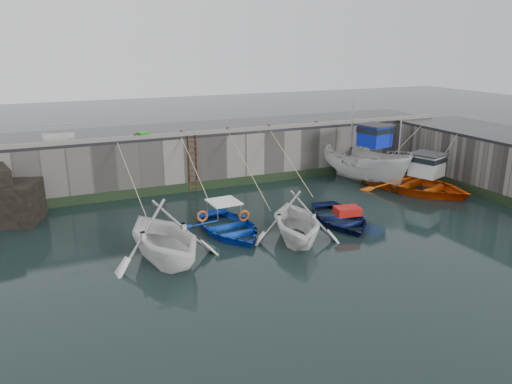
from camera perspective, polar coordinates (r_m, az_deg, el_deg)
name	(u,v)px	position (r m, az deg, el deg)	size (l,w,h in m)	color
ground	(313,249)	(20.54, 6.53, -6.53)	(120.00, 120.00, 0.00)	black
quay_back	(212,153)	(31.01, -5.03, 4.44)	(30.00, 5.00, 3.00)	slate
road_back	(212,128)	(30.71, -5.11, 7.32)	(30.00, 5.00, 0.16)	black
kerb_back	(225,131)	(28.49, -3.58, 6.99)	(30.00, 0.30, 0.20)	slate
algae_back	(227,183)	(28.98, -3.34, 1.06)	(30.00, 0.08, 0.50)	black
algae_right	(482,193)	(29.65, 24.43, -0.09)	(0.08, 15.00, 0.50)	black
ladder	(193,164)	(28.00, -7.20, 3.22)	(0.51, 0.08, 3.20)	#3F1E0F
boat_near_white	(165,260)	(19.80, -10.37, -7.63)	(4.39, 5.08, 2.68)	white
boat_near_white_rope	(137,216)	(24.86, -13.42, -2.69)	(0.04, 6.60, 3.10)	tan
boat_near_blue	(229,232)	(22.27, -3.13, -4.54)	(3.34, 4.68, 0.97)	#0D40C3
boat_near_blue_rope	(198,202)	(26.41, -6.69, -1.17)	(0.04, 4.99, 3.10)	tan
boat_near_blacktrim	(295,239)	(21.46, 4.53, -5.42)	(3.93, 4.56, 2.40)	silver
boat_near_blacktrim_rope	(245,202)	(26.25, -1.26, -1.18)	(0.04, 6.78, 3.10)	tan
boat_near_navy	(339,222)	(23.75, 9.52, -3.37)	(3.22, 4.51, 0.93)	#0A113E
boat_near_navy_rope	(289,193)	(27.90, 3.85, -0.11)	(0.04, 5.78, 3.10)	tan
boat_far_white	(365,164)	(30.58, 12.39, 3.17)	(3.90, 7.15, 5.61)	silver
boat_far_orange	(416,183)	(29.57, 17.80, 0.93)	(6.49, 7.58, 4.32)	#FB5B0D
fish_crate	(143,135)	(27.42, -12.77, 6.35)	(0.57, 0.42, 0.33)	#1A8217
railing	(59,137)	(27.88, -21.61, 5.84)	(1.60, 1.05, 1.00)	#A5A8AD
bollard_a	(136,136)	(27.30, -13.60, 6.20)	(0.18, 0.18, 0.28)	#3F1E0F
bollard_b	(181,133)	(27.83, -8.52, 6.69)	(0.18, 0.18, 0.28)	#3F1E0F
bollard_c	(228,130)	(28.65, -3.27, 7.13)	(0.18, 0.18, 0.28)	#3F1E0F
bollard_d	(269,127)	(29.64, 1.48, 7.47)	(0.18, 0.18, 0.28)	#3F1E0F
bollard_e	(316,123)	(31.13, 6.87, 7.81)	(0.18, 0.18, 0.28)	#3F1E0F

